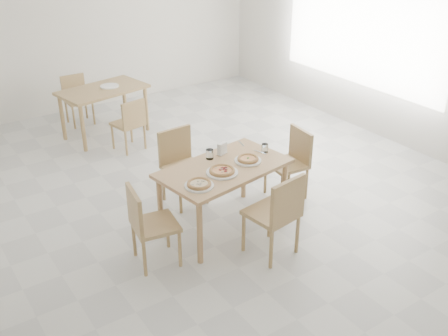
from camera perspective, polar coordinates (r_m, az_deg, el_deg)
room at (r=8.43m, az=14.78°, el=14.16°), size 7.28×7.00×7.00m
main_table at (r=5.59m, az=0.00°, el=-0.67°), size 1.49×0.99×0.75m
chair_south at (r=5.21m, az=5.90°, el=-4.65°), size 0.51×0.51×0.92m
chair_north at (r=6.22m, az=-4.77°, el=0.79°), size 0.46×0.46×0.89m
chair_west at (r=5.15m, az=-8.39°, el=-5.76°), size 0.48×0.48×0.85m
chair_east at (r=6.36m, az=7.46°, el=1.05°), size 0.46×0.46×0.85m
plate_margherita at (r=5.66m, az=2.61°, el=0.81°), size 0.29×0.29×0.02m
plate_mushroom at (r=5.16m, az=-2.72°, el=-1.93°), size 0.29×0.29×0.02m
plate_pepperoni at (r=5.41m, az=-0.21°, el=-0.49°), size 0.33×0.33×0.02m
pizza_margherita at (r=5.65m, az=2.62°, el=1.02°), size 0.30×0.30×0.03m
pizza_mushroom at (r=5.15m, az=-2.73°, el=-1.71°), size 0.32×0.32×0.03m
pizza_pepperoni at (r=5.40m, az=-0.21°, el=-0.27°), size 0.28×0.28×0.03m
tumbler_a at (r=5.70m, az=-1.58°, el=1.51°), size 0.08×0.08×0.11m
tumbler_b at (r=5.87m, az=4.46°, el=2.19°), size 0.07×0.07×0.10m
napkin_holder at (r=5.78m, az=-0.20°, el=2.07°), size 0.14×0.10×0.14m
fork_a at (r=5.88m, az=3.97°, el=1.73°), size 0.07×0.17×0.01m
fork_b at (r=6.07m, az=1.90°, el=2.67°), size 0.06×0.16×0.01m
second_table at (r=8.18m, az=-13.02°, el=7.75°), size 1.38×0.94×0.75m
chair_back_s at (r=7.62m, az=-10.16°, el=5.02°), size 0.45×0.45×0.78m
chair_back_n at (r=8.86m, az=-15.77°, el=7.56°), size 0.39×0.39×0.78m
plate_empty at (r=8.21m, az=-12.36°, el=8.70°), size 0.28×0.28×0.02m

